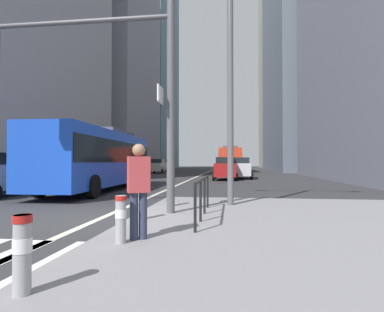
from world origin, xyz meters
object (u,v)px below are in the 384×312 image
at_px(street_lamp_post, 230,47).
at_px(sedan_white_oncoming, 0,174).
at_px(pedestrian_waiting, 139,186).
at_px(city_bus_red_distant, 232,160).
at_px(traffic_signal_gantry, 105,71).
at_px(bollard_left, 121,217).
at_px(car_oncoming_far, 166,165).
at_px(city_bus_blue_oncoming, 100,156).
at_px(car_receding_near, 225,168).
at_px(car_oncoming_mid, 158,166).
at_px(bollard_right, 140,201).
at_px(city_bus_red_receding, 230,160).
at_px(car_receding_far, 241,168).
at_px(bollard_back, 171,191).
at_px(bollard_front, 22,250).

bearing_deg(street_lamp_post, sedan_white_oncoming, 165.75).
distance_m(street_lamp_post, pedestrian_waiting, 6.46).
bearing_deg(pedestrian_waiting, city_bus_red_distant, 87.86).
xyz_separation_m(traffic_signal_gantry, bollard_left, (1.65, -3.14, -3.49)).
bearing_deg(bollard_left, car_oncoming_far, 101.06).
bearing_deg(city_bus_blue_oncoming, car_receding_near, 58.51).
bearing_deg(car_oncoming_mid, pedestrian_waiting, -77.00).
bearing_deg(city_bus_blue_oncoming, traffic_signal_gantry, -65.04).
bearing_deg(bollard_right, traffic_signal_gantry, 142.95).
xyz_separation_m(city_bus_red_receding, bollard_left, (-1.84, -33.29, -1.23)).
relative_size(city_bus_blue_oncoming, traffic_signal_gantry, 1.81).
distance_m(car_receding_far, bollard_back, 19.40).
height_order(city_bus_blue_oncoming, street_lamp_post, street_lamp_post).
distance_m(street_lamp_post, bollard_front, 8.70).
bearing_deg(street_lamp_post, traffic_signal_gantry, -152.90).
height_order(city_bus_blue_oncoming, bollard_front, city_bus_blue_oncoming).
bearing_deg(pedestrian_waiting, bollard_front, -102.44).
height_order(city_bus_red_distant, bollard_right, city_bus_red_distant).
distance_m(city_bus_red_receding, street_lamp_post, 28.56).
xyz_separation_m(car_receding_far, street_lamp_post, (-0.98, -18.71, 4.29)).
relative_size(bollard_left, pedestrian_waiting, 0.47).
height_order(car_oncoming_mid, car_oncoming_far, same).
distance_m(car_receding_far, bollard_right, 21.76).
bearing_deg(city_bus_blue_oncoming, city_bus_red_receding, 72.82).
bearing_deg(car_receding_far, city_bus_blue_oncoming, -121.62).
xyz_separation_m(bollard_back, pedestrian_waiting, (0.23, -4.16, 0.48)).
distance_m(city_bus_red_distant, car_oncoming_mid, 18.82).
xyz_separation_m(car_oncoming_mid, traffic_signal_gantry, (6.43, -33.13, 3.10)).
height_order(traffic_signal_gantry, street_lamp_post, street_lamp_post).
height_order(city_bus_blue_oncoming, car_oncoming_far, city_bus_blue_oncoming).
height_order(sedan_white_oncoming, pedestrian_waiting, sedan_white_oncoming).
distance_m(city_bus_blue_oncoming, street_lamp_post, 9.69).
bearing_deg(sedan_white_oncoming, bollard_left, -41.78).
height_order(car_receding_far, pedestrian_waiting, car_receding_far).
bearing_deg(bollard_right, sedan_white_oncoming, 146.32).
xyz_separation_m(traffic_signal_gantry, street_lamp_post, (3.51, 1.80, 1.19)).
xyz_separation_m(city_bus_blue_oncoming, traffic_signal_gantry, (3.50, -7.53, 2.26)).
relative_size(car_oncoming_far, pedestrian_waiting, 2.59).
bearing_deg(bollard_front, car_receding_far, 83.05).
height_order(city_bus_red_receding, traffic_signal_gantry, traffic_signal_gantry).
xyz_separation_m(bollard_front, bollard_right, (0.00, 4.19, -0.02)).
relative_size(car_oncoming_mid, bollard_front, 5.34).
bearing_deg(bollard_left, pedestrian_waiting, 53.26).
distance_m(car_receding_near, bollard_right, 19.33).
relative_size(city_bus_blue_oncoming, street_lamp_post, 1.36).
bearing_deg(city_bus_red_distant, bollard_front, -92.60).
distance_m(city_bus_blue_oncoming, traffic_signal_gantry, 8.60).
height_order(sedan_white_oncoming, city_bus_red_receding, city_bus_red_receding).
distance_m(city_bus_red_distant, car_receding_far, 28.41).
bearing_deg(bollard_front, car_oncoming_mid, 101.48).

